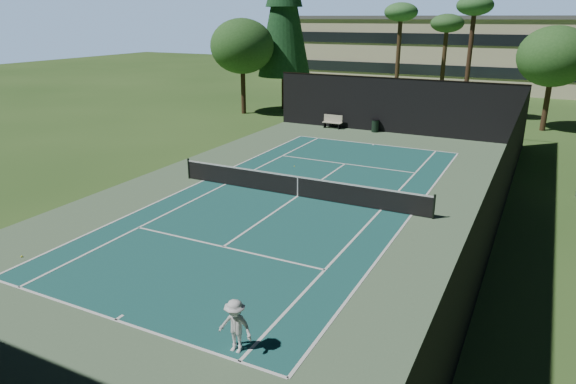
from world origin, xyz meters
name	(u,v)px	position (x,y,z in m)	size (l,w,h in m)	color
ground	(298,197)	(0.00, 0.00, 0.00)	(160.00, 160.00, 0.00)	#325620
apron_slab	(298,196)	(0.00, 0.00, 0.01)	(18.00, 32.00, 0.01)	#547250
court_surface	(298,196)	(0.00, 0.00, 0.01)	(10.97, 23.77, 0.01)	#1A5550
court_lines	(298,196)	(0.00, 0.00, 0.02)	(11.07, 23.87, 0.01)	white
tennis_net	(298,185)	(0.00, 0.00, 0.56)	(12.90, 0.10, 1.10)	black
fence	(298,156)	(0.00, 0.06, 2.01)	(18.04, 32.05, 4.03)	black
player	(235,326)	(3.80, -11.52, 0.74)	(0.95, 0.55, 1.48)	silver
tennis_ball_a	(22,256)	(-5.96, -10.37, 0.04)	(0.08, 0.08, 0.08)	#E6F036
tennis_ball_b	(321,181)	(0.08, 2.63, 0.04)	(0.08, 0.08, 0.08)	#D1F537
tennis_ball_c	(325,189)	(0.77, 1.61, 0.03)	(0.06, 0.06, 0.06)	#C7D32F
tennis_ball_d	(294,166)	(-2.40, 4.55, 0.03)	(0.07, 0.07, 0.07)	#DEEC35
park_bench	(333,121)	(-4.52, 15.57, 0.55)	(1.50, 0.45, 1.02)	beige
trash_bin	(375,126)	(-1.16, 15.70, 0.48)	(0.56, 0.56, 0.95)	black
pine_tree	(284,0)	(-12.00, 22.00, 9.55)	(4.80, 4.80, 15.00)	#402B1B
palm_a	(401,16)	(-2.00, 24.00, 8.19)	(2.80, 2.80, 9.32)	#46321E
palm_b	(447,27)	(1.50, 26.00, 7.36)	(2.80, 2.80, 8.42)	#47331E
palm_c	(474,11)	(4.00, 23.00, 8.60)	(2.80, 2.80, 9.77)	#3F291B
decid_tree_a	(554,57)	(10.00, 22.00, 5.42)	(5.12, 5.12, 7.62)	#422D1C
decid_tree_c	(242,46)	(-14.00, 18.00, 5.76)	(5.44, 5.44, 8.09)	#3F2B1B
campus_building	(463,51)	(0.00, 45.98, 4.21)	(40.50, 12.50, 8.30)	beige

